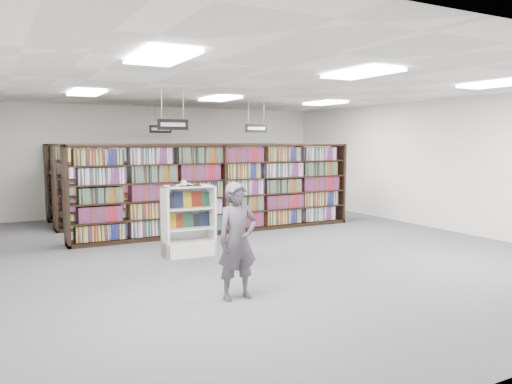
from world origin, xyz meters
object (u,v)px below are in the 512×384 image
bookshelf_row_near (221,189)px  endcap_display (188,231)px  open_book (185,184)px  shopper (238,241)px

bookshelf_row_near → endcap_display: 2.50m
open_book → shopper: (-0.25, -2.75, -0.57)m
endcap_display → shopper: size_ratio=0.83×
bookshelf_row_near → open_book: size_ratio=10.80×
bookshelf_row_near → endcap_display: bookshelf_row_near is taller
bookshelf_row_near → open_book: (-1.62, -1.94, 0.33)m
open_book → shopper: size_ratio=0.40×
bookshelf_row_near → endcap_display: (-1.54, -1.89, -0.59)m
endcap_display → shopper: shopper is taller
shopper → open_book: bearing=85.0°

